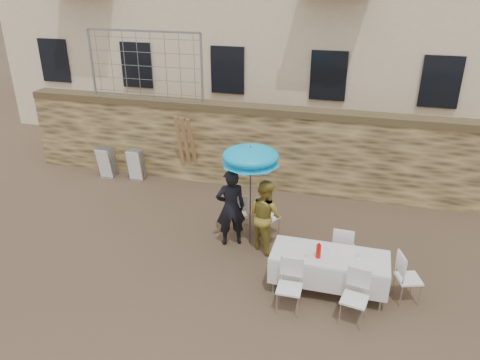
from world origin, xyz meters
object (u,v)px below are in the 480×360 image
(umbrella, at_px, (251,159))
(couple_chair_right, at_px, (268,216))
(man_suit, at_px, (231,208))
(woman_dress, at_px, (265,215))
(banquet_table, at_px, (330,257))
(table_chair_side, at_px, (409,277))
(table_chair_front_left, at_px, (289,287))
(couple_chair_left, at_px, (238,212))
(soda_bottle, at_px, (318,251))
(chair_stack_left, at_px, (110,160))
(table_chair_back, at_px, (343,247))
(chair_stack_right, at_px, (138,163))
(table_chair_front_right, at_px, (355,298))

(umbrella, distance_m, couple_chair_right, 1.60)
(man_suit, height_order, woman_dress, man_suit)
(couple_chair_right, bearing_deg, banquet_table, 158.93)
(couple_chair_right, bearing_deg, table_chair_side, 178.57)
(table_chair_front_left, bearing_deg, banquet_table, 50.77)
(umbrella, distance_m, couple_chair_left, 1.62)
(banquet_table, bearing_deg, soda_bottle, -143.13)
(table_chair_front_left, relative_size, table_chair_side, 1.00)
(chair_stack_left, bearing_deg, banquet_table, -29.40)
(couple_chair_left, relative_size, table_chair_side, 1.00)
(man_suit, xyz_separation_m, table_chair_side, (3.59, -0.99, -0.39))
(banquet_table, bearing_deg, man_suit, 153.63)
(table_chair_side, bearing_deg, banquet_table, 75.62)
(woman_dress, xyz_separation_m, table_chair_back, (1.64, -0.29, -0.31))
(man_suit, distance_m, umbrella, 1.19)
(woman_dress, relative_size, banquet_table, 0.76)
(umbrella, bearing_deg, soda_bottle, -40.00)
(couple_chair_left, xyz_separation_m, chair_stack_left, (-4.42, 2.09, -0.02))
(table_chair_front_left, bearing_deg, table_chair_side, 22.46)
(umbrella, height_order, couple_chair_left, umbrella)
(couple_chair_right, distance_m, soda_bottle, 2.25)
(woman_dress, height_order, umbrella, umbrella)
(banquet_table, relative_size, table_chair_side, 2.19)
(table_chair_back, relative_size, table_chair_side, 1.00)
(woman_dress, distance_m, umbrella, 1.25)
(couple_chair_right, xyz_separation_m, banquet_table, (1.49, -1.64, 0.25))
(table_chair_back, height_order, table_chair_side, same)
(couple_chair_right, xyz_separation_m, table_chair_back, (1.69, -0.84, 0.00))
(man_suit, relative_size, couple_chair_right, 1.81)
(soda_bottle, bearing_deg, chair_stack_right, 144.89)
(couple_chair_right, distance_m, table_chair_front_left, 2.55)
(table_chair_front_right, bearing_deg, chair_stack_right, 154.52)
(man_suit, xyz_separation_m, banquet_table, (2.19, -1.09, -0.14))
(table_chair_back, bearing_deg, chair_stack_left, -21.09)
(table_chair_back, bearing_deg, umbrella, -8.84)
(man_suit, bearing_deg, banquet_table, 127.08)
(table_chair_front_left, height_order, table_chair_front_right, same)
(chair_stack_left, relative_size, chair_stack_right, 1.00)
(umbrella, xyz_separation_m, table_chair_back, (1.99, -0.39, -1.51))
(umbrella, bearing_deg, man_suit, -165.96)
(table_chair_front_right, bearing_deg, man_suit, 156.00)
(man_suit, xyz_separation_m, couple_chair_right, (0.70, 0.55, -0.39))
(table_chair_front_left, bearing_deg, umbrella, 121.08)
(table_chair_front_left, xyz_separation_m, chair_stack_left, (-6.02, 4.48, -0.02))
(table_chair_front_left, height_order, chair_stack_right, table_chair_front_left)
(umbrella, relative_size, chair_stack_right, 2.28)
(man_suit, height_order, table_chair_back, man_suit)
(woman_dress, bearing_deg, couple_chair_left, 0.27)
(umbrella, bearing_deg, table_chair_front_right, -40.18)
(soda_bottle, bearing_deg, table_chair_back, 67.17)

